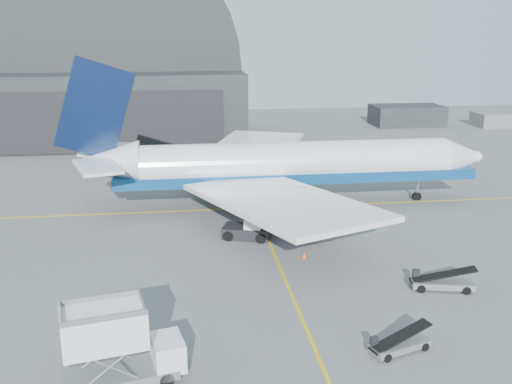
{
  "coord_description": "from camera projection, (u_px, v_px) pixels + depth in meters",
  "views": [
    {
      "loc": [
        -7.57,
        -38.9,
        18.76
      ],
      "look_at": [
        -1.06,
        10.7,
        4.5
      ],
      "focal_mm": 40.0,
      "sensor_mm": 36.0,
      "label": 1
    }
  ],
  "objects": [
    {
      "name": "taxi_lines",
      "position": [
        264.0,
        231.0,
        55.26
      ],
      "size": [
        80.0,
        42.12,
        0.02
      ],
      "color": "gold",
      "rests_on": "ground"
    },
    {
      "name": "hangar",
      "position": [
        97.0,
        85.0,
        99.74
      ],
      "size": [
        50.0,
        28.3,
        28.0
      ],
      "color": "black",
      "rests_on": "ground"
    },
    {
      "name": "catering_truck",
      "position": [
        117.0,
        346.0,
        30.72
      ],
      "size": [
        7.01,
        3.79,
        4.57
      ],
      "rotation": [
        0.0,
        0.0,
        0.21
      ],
      "color": "slate",
      "rests_on": "ground"
    },
    {
      "name": "ground",
      "position": [
        288.0,
        287.0,
        43.18
      ],
      "size": [
        200.0,
        200.0,
        0.0
      ],
      "primitive_type": "plane",
      "color": "#565659",
      "rests_on": "ground"
    },
    {
      "name": "belt_loader_a",
      "position": [
        399.0,
        344.0,
        34.4
      ],
      "size": [
        4.19,
        2.45,
        1.57
      ],
      "rotation": [
        0.0,
        0.0,
        0.31
      ],
      "color": "slate",
      "rests_on": "ground"
    },
    {
      "name": "airliner",
      "position": [
        280.0,
        165.0,
        61.99
      ],
      "size": [
        46.85,
        45.43,
        16.44
      ],
      "color": "white",
      "rests_on": "ground"
    },
    {
      "name": "pushback_tug",
      "position": [
        248.0,
        230.0,
        53.18
      ],
      "size": [
        4.95,
        3.77,
        2.04
      ],
      "rotation": [
        0.0,
        0.0,
        -0.33
      ],
      "color": "black",
      "rests_on": "ground"
    },
    {
      "name": "traffic_cone",
      "position": [
        304.0,
        255.0,
        48.6
      ],
      "size": [
        0.36,
        0.36,
        0.52
      ],
      "color": "#FF5008",
      "rests_on": "ground"
    },
    {
      "name": "belt_loader_b",
      "position": [
        441.0,
        282.0,
        42.65
      ],
      "size": [
        4.9,
        2.5,
        1.83
      ],
      "rotation": [
        0.0,
        0.0,
        -0.22
      ],
      "color": "slate",
      "rests_on": "ground"
    },
    {
      "name": "distant_bldg_b",
      "position": [
        494.0,
        126.0,
        114.91
      ],
      "size": [
        8.0,
        6.0,
        2.8
      ],
      "primitive_type": "cube",
      "color": "slate",
      "rests_on": "ground"
    },
    {
      "name": "distant_bldg_a",
      "position": [
        406.0,
        125.0,
        116.59
      ],
      "size": [
        14.0,
        8.0,
        4.0
      ],
      "primitive_type": "cube",
      "color": "black",
      "rests_on": "ground"
    }
  ]
}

